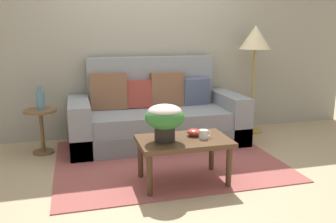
# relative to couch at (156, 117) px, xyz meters

# --- Properties ---
(ground_plane) EXTENTS (14.00, 14.00, 0.00)m
(ground_plane) POSITION_rel_couch_xyz_m (-0.04, -0.70, -0.34)
(ground_plane) COLOR tan
(wall_back) EXTENTS (6.40, 0.12, 2.66)m
(wall_back) POSITION_rel_couch_xyz_m (-0.04, 0.50, 0.99)
(wall_back) COLOR gray
(wall_back) RESTS_ON ground
(area_rug) EXTENTS (2.47, 1.96, 0.01)m
(area_rug) POSITION_rel_couch_xyz_m (-0.04, -0.69, -0.33)
(area_rug) COLOR #994C47
(area_rug) RESTS_ON ground
(couch) EXTENTS (2.23, 0.95, 1.11)m
(couch) POSITION_rel_couch_xyz_m (0.00, 0.00, 0.00)
(couch) COLOR slate
(couch) RESTS_ON ground
(coffee_table) EXTENTS (0.88, 0.55, 0.44)m
(coffee_table) POSITION_rel_couch_xyz_m (-0.04, -1.33, 0.04)
(coffee_table) COLOR #442D1B
(coffee_table) RESTS_ON ground
(side_table) EXTENTS (0.38, 0.38, 0.54)m
(side_table) POSITION_rel_couch_xyz_m (-1.43, -0.07, 0.04)
(side_table) COLOR brown
(side_table) RESTS_ON ground
(floor_lamp) EXTENTS (0.44, 0.44, 1.53)m
(floor_lamp) POSITION_rel_couch_xyz_m (1.46, 0.14, 0.95)
(floor_lamp) COLOR olive
(floor_lamp) RESTS_ON ground
(potted_plant) EXTENTS (0.37, 0.37, 0.35)m
(potted_plant) POSITION_rel_couch_xyz_m (-0.24, -1.35, 0.33)
(potted_plant) COLOR black
(potted_plant) RESTS_ON coffee_table
(coffee_mug) EXTENTS (0.12, 0.08, 0.09)m
(coffee_mug) POSITION_rel_couch_xyz_m (0.15, -1.36, 0.15)
(coffee_mug) COLOR white
(coffee_mug) RESTS_ON coffee_table
(snack_bowl) EXTENTS (0.14, 0.14, 0.07)m
(snack_bowl) POSITION_rel_couch_xyz_m (0.08, -1.26, 0.14)
(snack_bowl) COLOR #B2382D
(snack_bowl) RESTS_ON coffee_table
(table_vase) EXTENTS (0.10, 0.10, 0.29)m
(table_vase) POSITION_rel_couch_xyz_m (-1.42, -0.08, 0.32)
(table_vase) COLOR slate
(table_vase) RESTS_ON side_table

